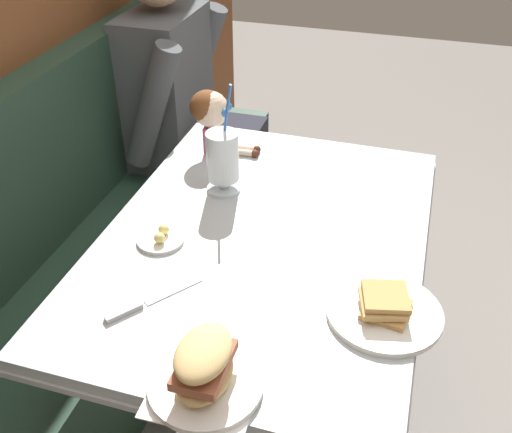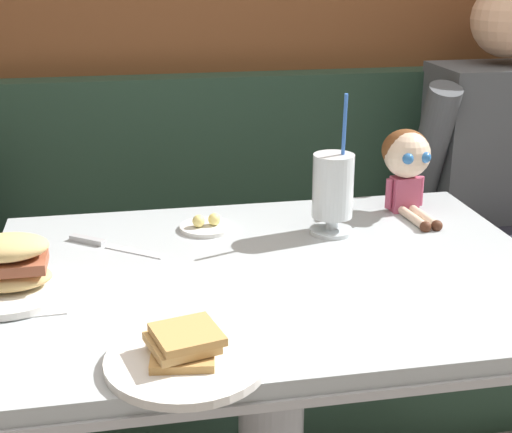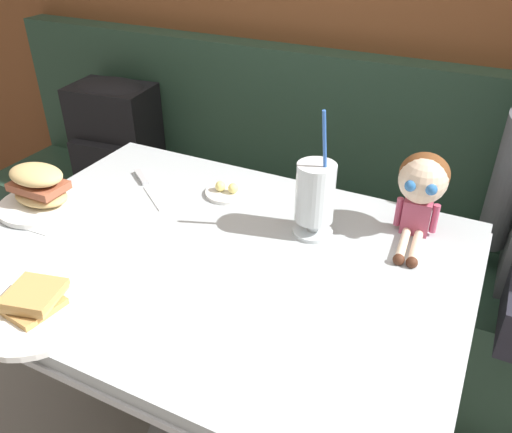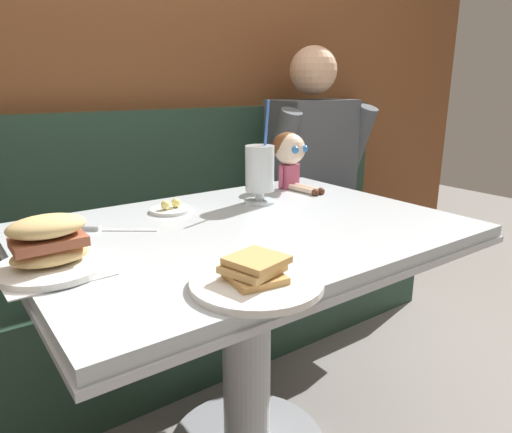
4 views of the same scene
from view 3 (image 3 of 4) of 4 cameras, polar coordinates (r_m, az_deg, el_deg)
booth_bench at (r=1.88m, az=5.72°, el=-4.02°), size 2.60×0.48×1.00m
diner_table at (r=1.30m, az=-4.15°, el=-10.89°), size 1.11×0.81×0.74m
toast_plate at (r=1.09m, az=-22.97°, el=-9.14°), size 0.25×0.25×0.06m
milkshake_glass at (r=1.19m, az=6.50°, el=2.32°), size 0.10×0.10×0.32m
sandwich_plate at (r=1.42m, az=-22.60°, el=2.55°), size 0.22×0.22×0.12m
butter_saucer at (r=1.39m, az=-3.14°, el=2.76°), size 0.12×0.12×0.04m
butter_knife at (r=1.47m, az=-12.10°, el=3.66°), size 0.20×0.16×0.01m
seated_doll at (r=1.23m, az=17.78°, el=3.41°), size 0.12×0.22×0.20m
backpack at (r=2.07m, az=-15.25°, el=9.05°), size 0.32×0.27×0.41m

